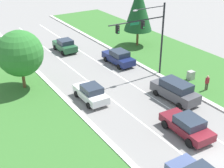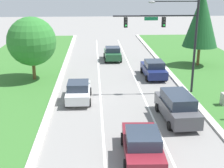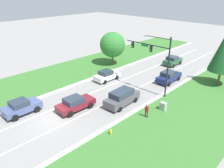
{
  "view_description": "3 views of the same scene",
  "coord_description": "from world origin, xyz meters",
  "px_view_note": "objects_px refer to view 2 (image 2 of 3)",
  "views": [
    {
      "loc": [
        -15.85,
        -11.15,
        14.74
      ],
      "look_at": [
        -0.99,
        12.48,
        0.93
      ],
      "focal_mm": 50.0,
      "sensor_mm": 36.0,
      "label": 1
    },
    {
      "loc": [
        -2.28,
        -11.58,
        9.03
      ],
      "look_at": [
        -0.87,
        12.25,
        1.33
      ],
      "focal_mm": 50.0,
      "sensor_mm": 36.0,
      "label": 2
    },
    {
      "loc": [
        19.2,
        -10.01,
        13.49
      ],
      "look_at": [
        -0.16,
        9.82,
        1.12
      ],
      "focal_mm": 35.0,
      "sensor_mm": 36.0,
      "label": 3
    }
  ],
  "objects_px": {
    "navy_sedan": "(154,69)",
    "burgundy_sedan": "(142,144)",
    "white_sedan": "(78,91)",
    "graphite_suv": "(177,106)",
    "traffic_signal_mast": "(173,32)",
    "forest_sedan": "(112,54)",
    "conifer_near_right_tree": "(202,19)",
    "oak_near_left_tree": "(32,41)"
  },
  "relations": [
    {
      "from": "navy_sedan",
      "to": "burgundy_sedan",
      "type": "distance_m",
      "value": 15.61
    },
    {
      "from": "forest_sedan",
      "to": "white_sedan",
      "type": "height_order",
      "value": "forest_sedan"
    },
    {
      "from": "graphite_suv",
      "to": "forest_sedan",
      "type": "bearing_deg",
      "value": 97.39
    },
    {
      "from": "traffic_signal_mast",
      "to": "navy_sedan",
      "type": "bearing_deg",
      "value": 95.58
    },
    {
      "from": "traffic_signal_mast",
      "to": "conifer_near_right_tree",
      "type": "relative_size",
      "value": 0.95
    },
    {
      "from": "oak_near_left_tree",
      "to": "traffic_signal_mast",
      "type": "bearing_deg",
      "value": -20.65
    },
    {
      "from": "white_sedan",
      "to": "oak_near_left_tree",
      "type": "bearing_deg",
      "value": 127.77
    },
    {
      "from": "navy_sedan",
      "to": "burgundy_sedan",
      "type": "xyz_separation_m",
      "value": [
        -3.48,
        -15.22,
        -0.02
      ]
    },
    {
      "from": "burgundy_sedan",
      "to": "oak_near_left_tree",
      "type": "relative_size",
      "value": 0.77
    },
    {
      "from": "forest_sedan",
      "to": "conifer_near_right_tree",
      "type": "relative_size",
      "value": 0.49
    },
    {
      "from": "traffic_signal_mast",
      "to": "forest_sedan",
      "type": "height_order",
      "value": "traffic_signal_mast"
    },
    {
      "from": "traffic_signal_mast",
      "to": "navy_sedan",
      "type": "distance_m",
      "value": 6.64
    },
    {
      "from": "white_sedan",
      "to": "navy_sedan",
      "type": "bearing_deg",
      "value": 41.31
    },
    {
      "from": "graphite_suv",
      "to": "traffic_signal_mast",
      "type": "bearing_deg",
      "value": 78.22
    },
    {
      "from": "forest_sedan",
      "to": "oak_near_left_tree",
      "type": "distance_m",
      "value": 11.65
    },
    {
      "from": "burgundy_sedan",
      "to": "conifer_near_right_tree",
      "type": "relative_size",
      "value": 0.56
    },
    {
      "from": "navy_sedan",
      "to": "burgundy_sedan",
      "type": "bearing_deg",
      "value": -103.99
    },
    {
      "from": "forest_sedan",
      "to": "oak_near_left_tree",
      "type": "relative_size",
      "value": 0.67
    },
    {
      "from": "forest_sedan",
      "to": "white_sedan",
      "type": "xyz_separation_m",
      "value": [
        -3.58,
        -13.79,
        -0.03
      ]
    },
    {
      "from": "graphite_suv",
      "to": "burgundy_sedan",
      "type": "height_order",
      "value": "graphite_suv"
    },
    {
      "from": "conifer_near_right_tree",
      "to": "burgundy_sedan",
      "type": "bearing_deg",
      "value": -115.85
    },
    {
      "from": "traffic_signal_mast",
      "to": "forest_sedan",
      "type": "distance_m",
      "value": 13.85
    },
    {
      "from": "burgundy_sedan",
      "to": "forest_sedan",
      "type": "bearing_deg",
      "value": 92.84
    },
    {
      "from": "graphite_suv",
      "to": "oak_near_left_tree",
      "type": "distance_m",
      "value": 15.58
    },
    {
      "from": "traffic_signal_mast",
      "to": "conifer_near_right_tree",
      "type": "distance_m",
      "value": 10.65
    },
    {
      "from": "white_sedan",
      "to": "conifer_near_right_tree",
      "type": "distance_m",
      "value": 17.49
    },
    {
      "from": "burgundy_sedan",
      "to": "conifer_near_right_tree",
      "type": "distance_m",
      "value": 22.08
    },
    {
      "from": "traffic_signal_mast",
      "to": "forest_sedan",
      "type": "bearing_deg",
      "value": 108.57
    },
    {
      "from": "oak_near_left_tree",
      "to": "graphite_suv",
      "type": "bearing_deg",
      "value": -41.38
    },
    {
      "from": "conifer_near_right_tree",
      "to": "oak_near_left_tree",
      "type": "height_order",
      "value": "conifer_near_right_tree"
    },
    {
      "from": "burgundy_sedan",
      "to": "oak_near_left_tree",
      "type": "xyz_separation_m",
      "value": [
        -8.37,
        14.96,
        2.98
      ]
    },
    {
      "from": "navy_sedan",
      "to": "white_sedan",
      "type": "relative_size",
      "value": 1.11
    },
    {
      "from": "conifer_near_right_tree",
      "to": "graphite_suv",
      "type": "bearing_deg",
      "value": -113.29
    },
    {
      "from": "traffic_signal_mast",
      "to": "graphite_suv",
      "type": "height_order",
      "value": "traffic_signal_mast"
    },
    {
      "from": "navy_sedan",
      "to": "white_sedan",
      "type": "xyz_separation_m",
      "value": [
        -7.28,
        -6.27,
        -0.04
      ]
    },
    {
      "from": "white_sedan",
      "to": "burgundy_sedan",
      "type": "xyz_separation_m",
      "value": [
        3.8,
        -8.94,
        0.02
      ]
    },
    {
      "from": "graphite_suv",
      "to": "conifer_near_right_tree",
      "type": "height_order",
      "value": "conifer_near_right_tree"
    },
    {
      "from": "forest_sedan",
      "to": "white_sedan",
      "type": "relative_size",
      "value": 0.97
    },
    {
      "from": "forest_sedan",
      "to": "burgundy_sedan",
      "type": "distance_m",
      "value": 22.74
    },
    {
      "from": "forest_sedan",
      "to": "burgundy_sedan",
      "type": "relative_size",
      "value": 0.88
    },
    {
      "from": "forest_sedan",
      "to": "navy_sedan",
      "type": "xyz_separation_m",
      "value": [
        3.7,
        -7.52,
        0.01
      ]
    },
    {
      "from": "forest_sedan",
      "to": "burgundy_sedan",
      "type": "bearing_deg",
      "value": -90.03
    }
  ]
}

